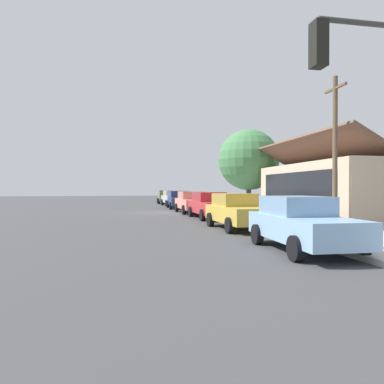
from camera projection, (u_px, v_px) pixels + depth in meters
name	position (u px, v px, depth m)	size (l,w,h in m)	color
ground_plane	(155.00, 212.00, 26.97)	(120.00, 120.00, 0.00)	#424244
sidewalk_curb	(226.00, 210.00, 28.03)	(60.00, 4.20, 0.16)	beige
car_olive	(166.00, 197.00, 42.51)	(4.50, 2.18, 1.59)	olive
car_silver	(173.00, 198.00, 37.10)	(4.78, 2.19, 1.59)	silver
car_navy	(179.00, 199.00, 32.11)	(4.51, 2.13, 1.59)	navy
car_coral	(192.00, 202.00, 26.43)	(4.81, 2.12, 1.59)	#EA8C75
car_cherry	(210.00, 205.00, 21.64)	(4.94, 2.14, 1.59)	red
car_mustard	(237.00, 211.00, 16.02)	(4.50, 2.11, 1.59)	gold
car_skyblue	(301.00, 223.00, 10.48)	(4.51, 2.08, 1.59)	#8CB7E0
storefront_building	(336.00, 187.00, 24.40)	(12.59, 6.38, 5.24)	#CCB293
shade_tree	(249.00, 160.00, 32.46)	(5.53, 5.53, 7.18)	brown
utility_pole_wooden	(335.00, 147.00, 18.04)	(1.80, 0.24, 7.50)	brown
fire_hydrant_red	(292.00, 222.00, 14.08)	(0.22, 0.22, 0.71)	red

